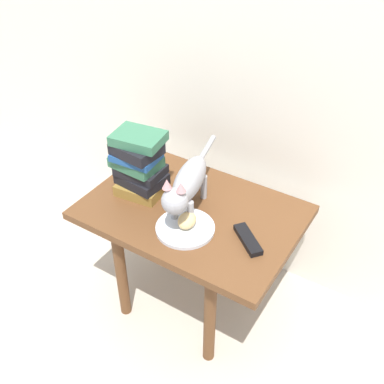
{
  "coord_description": "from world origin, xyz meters",
  "views": [
    {
      "loc": [
        0.69,
        -1.09,
        1.58
      ],
      "look_at": [
        0.0,
        0.0,
        0.59
      ],
      "focal_mm": 42.79,
      "sensor_mm": 36.0,
      "label": 1
    }
  ],
  "objects_px": {
    "plate": "(185,228)",
    "candle_jar": "(145,162)",
    "cat": "(187,184)",
    "book_stack": "(139,164)",
    "bread_roll": "(187,220)",
    "tv_remote": "(248,239)",
    "side_table": "(192,224)"
  },
  "relations": [
    {
      "from": "plate",
      "to": "candle_jar",
      "type": "relative_size",
      "value": 2.43
    },
    {
      "from": "cat",
      "to": "book_stack",
      "type": "bearing_deg",
      "value": 177.59
    },
    {
      "from": "bread_roll",
      "to": "tv_remote",
      "type": "height_order",
      "value": "bread_roll"
    },
    {
      "from": "cat",
      "to": "candle_jar",
      "type": "distance_m",
      "value": 0.34
    },
    {
      "from": "side_table",
      "to": "bread_roll",
      "type": "bearing_deg",
      "value": -66.92
    },
    {
      "from": "bread_roll",
      "to": "cat",
      "type": "bearing_deg",
      "value": 121.5
    },
    {
      "from": "plate",
      "to": "cat",
      "type": "distance_m",
      "value": 0.15
    },
    {
      "from": "book_stack",
      "to": "tv_remote",
      "type": "height_order",
      "value": "book_stack"
    },
    {
      "from": "side_table",
      "to": "candle_jar",
      "type": "xyz_separation_m",
      "value": [
        -0.3,
        0.12,
        0.11
      ]
    },
    {
      "from": "cat",
      "to": "book_stack",
      "type": "distance_m",
      "value": 0.22
    },
    {
      "from": "side_table",
      "to": "candle_jar",
      "type": "relative_size",
      "value": 9.21
    },
    {
      "from": "book_stack",
      "to": "plate",
      "type": "bearing_deg",
      "value": -19.06
    },
    {
      "from": "cat",
      "to": "side_table",
      "type": "bearing_deg",
      "value": 84.03
    },
    {
      "from": "plate",
      "to": "bread_roll",
      "type": "bearing_deg",
      "value": 64.14
    },
    {
      "from": "tv_remote",
      "to": "cat",
      "type": "bearing_deg",
      "value": -144.91
    },
    {
      "from": "plate",
      "to": "book_stack",
      "type": "xyz_separation_m",
      "value": [
        -0.26,
        0.09,
        0.12
      ]
    },
    {
      "from": "side_table",
      "to": "candle_jar",
      "type": "height_order",
      "value": "candle_jar"
    },
    {
      "from": "cat",
      "to": "tv_remote",
      "type": "height_order",
      "value": "cat"
    },
    {
      "from": "side_table",
      "to": "cat",
      "type": "bearing_deg",
      "value": -95.97
    },
    {
      "from": "book_stack",
      "to": "candle_jar",
      "type": "height_order",
      "value": "book_stack"
    },
    {
      "from": "bread_roll",
      "to": "candle_jar",
      "type": "bearing_deg",
      "value": 147.62
    },
    {
      "from": "plate",
      "to": "cat",
      "type": "height_order",
      "value": "cat"
    },
    {
      "from": "book_stack",
      "to": "side_table",
      "type": "bearing_deg",
      "value": 4.34
    },
    {
      "from": "candle_jar",
      "to": "tv_remote",
      "type": "bearing_deg",
      "value": -16.38
    },
    {
      "from": "bread_roll",
      "to": "tv_remote",
      "type": "distance_m",
      "value": 0.22
    },
    {
      "from": "candle_jar",
      "to": "book_stack",
      "type": "bearing_deg",
      "value": -59.73
    },
    {
      "from": "tv_remote",
      "to": "candle_jar",
      "type": "bearing_deg",
      "value": -157.05
    },
    {
      "from": "plate",
      "to": "candle_jar",
      "type": "bearing_deg",
      "value": 146.53
    },
    {
      "from": "side_table",
      "to": "plate",
      "type": "bearing_deg",
      "value": -69.85
    },
    {
      "from": "candle_jar",
      "to": "tv_remote",
      "type": "distance_m",
      "value": 0.57
    },
    {
      "from": "bread_roll",
      "to": "book_stack",
      "type": "bearing_deg",
      "value": 162.53
    },
    {
      "from": "candle_jar",
      "to": "tv_remote",
      "type": "height_order",
      "value": "candle_jar"
    }
  ]
}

